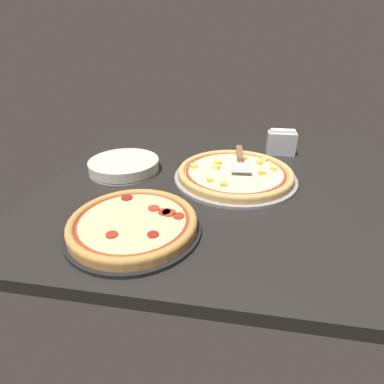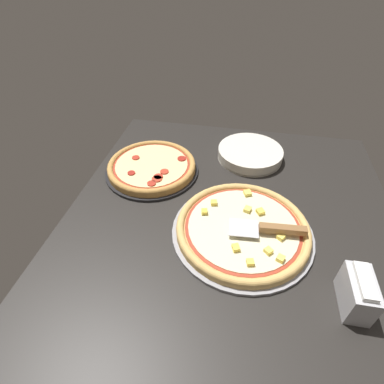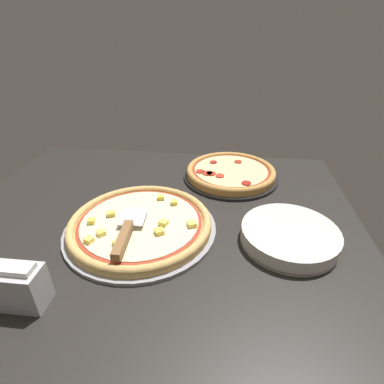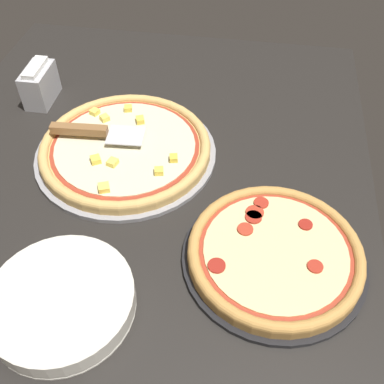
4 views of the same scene
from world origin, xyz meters
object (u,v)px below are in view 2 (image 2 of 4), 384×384
object	(u,v)px
pizza_front	(243,228)
serving_spatula	(275,229)
pizza_back	(152,166)
napkin_holder	(357,293)
plate_stack	(250,154)

from	to	relation	value
pizza_front	serving_spatula	distance (cm)	9.38
pizza_back	napkin_holder	size ratio (longest dim) A/B	2.82
plate_stack	napkin_holder	bearing A→B (deg)	-154.85
plate_stack	napkin_holder	distance (cm)	64.23
pizza_front	pizza_back	xyz separation A→B (cm)	(24.46, 35.41, 0.23)
pizza_back	plate_stack	distance (cm)	39.13
pizza_front	plate_stack	size ratio (longest dim) A/B	1.56
plate_stack	napkin_holder	size ratio (longest dim) A/B	2.19
pizza_front	plate_stack	distance (cm)	40.37
serving_spatula	pizza_back	bearing A→B (deg)	59.94
pizza_front	pizza_back	distance (cm)	43.04
pizza_front	plate_stack	xyz separation A→B (cm)	(40.37, -0.33, -0.21)
serving_spatula	napkin_holder	xyz separation A→B (cm)	(-16.53, -18.71, -0.17)
pizza_back	serving_spatula	xyz separation A→B (cm)	(-25.64, -44.31, 2.50)
pizza_back	serving_spatula	world-z (taller)	serving_spatula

